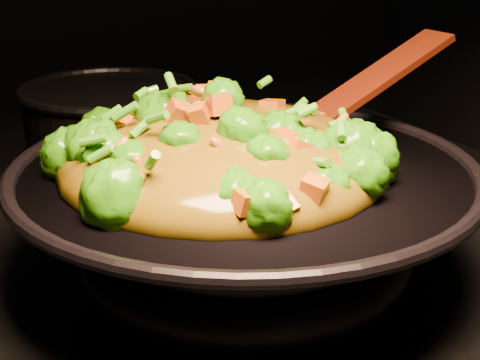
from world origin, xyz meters
TOP-DOWN VIEW (x-y plane):
  - wok at (0.06, -0.05)m, footprint 0.47×0.47m
  - stir_fry at (0.04, -0.05)m, footprint 0.35×0.35m
  - spatula at (0.20, -0.03)m, footprint 0.28×0.07m
  - back_pot at (0.04, 0.32)m, footprint 0.29×0.29m

SIDE VIEW (x-z plane):
  - wok at x=0.06m, z-range 0.90..1.03m
  - back_pot at x=0.04m, z-range 0.90..1.04m
  - spatula at x=0.20m, z-range 1.02..1.14m
  - stir_fry at x=0.04m, z-range 1.03..1.14m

